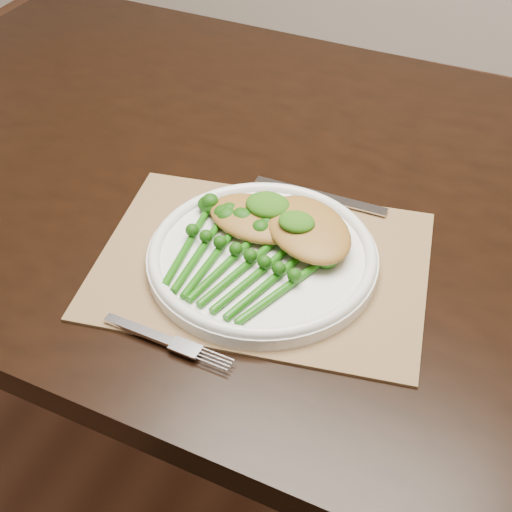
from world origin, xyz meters
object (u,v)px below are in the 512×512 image
at_px(dining_table, 305,359).
at_px(dinner_plate, 262,256).
at_px(chicken_fillet_left, 256,218).
at_px(broccolini_bundle, 232,268).
at_px(placemat, 262,264).

distance_m(dining_table, dinner_plate, 0.43).
bearing_deg(chicken_fillet_left, broccolini_bundle, -76.83).
bearing_deg(dinner_plate, placemat, 108.12).
bearing_deg(dinner_plate, dining_table, 87.49).
relative_size(dinner_plate, chicken_fillet_left, 2.24).
relative_size(dinner_plate, broccolini_bundle, 1.40).
xyz_separation_m(placemat, chicken_fillet_left, (-0.03, 0.04, 0.03)).
height_order(placemat, broccolini_bundle, broccolini_bundle).
distance_m(dinner_plate, broccolini_bundle, 0.05).
xyz_separation_m(dining_table, placemat, (-0.01, -0.18, 0.37)).
relative_size(placemat, chicken_fillet_left, 3.18).
relative_size(placemat, dinner_plate, 1.42).
bearing_deg(placemat, broccolini_bundle, -123.85).
height_order(placemat, chicken_fillet_left, chicken_fillet_left).
bearing_deg(placemat, dining_table, 76.90).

